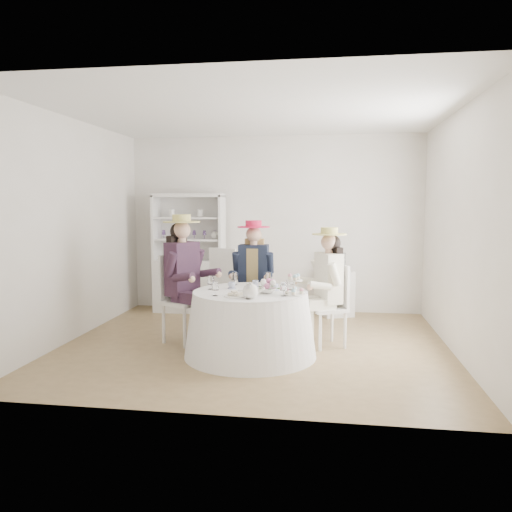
# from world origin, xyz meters

# --- Properties ---
(ground) EXTENTS (4.50, 4.50, 0.00)m
(ground) POSITION_xyz_m (0.00, 0.00, 0.00)
(ground) COLOR olive
(ground) RESTS_ON ground
(ceiling) EXTENTS (4.50, 4.50, 0.00)m
(ceiling) POSITION_xyz_m (0.00, 0.00, 2.70)
(ceiling) COLOR white
(ceiling) RESTS_ON wall_back
(wall_back) EXTENTS (4.50, 0.00, 4.50)m
(wall_back) POSITION_xyz_m (0.00, 2.00, 1.35)
(wall_back) COLOR silver
(wall_back) RESTS_ON ground
(wall_front) EXTENTS (4.50, 0.00, 4.50)m
(wall_front) POSITION_xyz_m (0.00, -2.00, 1.35)
(wall_front) COLOR silver
(wall_front) RESTS_ON ground
(wall_left) EXTENTS (0.00, 4.50, 4.50)m
(wall_left) POSITION_xyz_m (-2.25, 0.00, 1.35)
(wall_left) COLOR silver
(wall_left) RESTS_ON ground
(wall_right) EXTENTS (0.00, 4.50, 4.50)m
(wall_right) POSITION_xyz_m (2.25, 0.00, 1.35)
(wall_right) COLOR silver
(wall_right) RESTS_ON ground
(tea_table) EXTENTS (1.45, 1.45, 0.72)m
(tea_table) POSITION_xyz_m (0.01, -0.41, 0.36)
(tea_table) COLOR white
(tea_table) RESTS_ON ground
(hutch) EXTENTS (1.11, 0.49, 1.82)m
(hutch) POSITION_xyz_m (-1.27, 1.70, 0.65)
(hutch) COLOR silver
(hutch) RESTS_ON ground
(side_table) EXTENTS (0.56, 0.56, 0.67)m
(side_table) POSITION_xyz_m (0.97, 1.75, 0.34)
(side_table) COLOR silver
(side_table) RESTS_ON ground
(hatbox) EXTENTS (0.34, 0.34, 0.27)m
(hatbox) POSITION_xyz_m (0.97, 1.75, 0.81)
(hatbox) COLOR black
(hatbox) RESTS_ON side_table
(guest_left) EXTENTS (0.65, 0.59, 1.54)m
(guest_left) POSITION_xyz_m (-0.85, -0.02, 0.87)
(guest_left) COLOR silver
(guest_left) RESTS_ON ground
(guest_mid) EXTENTS (0.52, 0.55, 1.45)m
(guest_mid) POSITION_xyz_m (-0.10, 0.53, 0.82)
(guest_mid) COLOR silver
(guest_mid) RESTS_ON ground
(guest_right) EXTENTS (0.59, 0.54, 1.40)m
(guest_right) POSITION_xyz_m (0.83, 0.07, 0.79)
(guest_right) COLOR silver
(guest_right) RESTS_ON ground
(spare_chair) EXTENTS (0.51, 0.51, 1.04)m
(spare_chair) POSITION_xyz_m (-0.62, 1.30, 0.56)
(spare_chair) COLOR silver
(spare_chair) RESTS_ON ground
(teacup_a) EXTENTS (0.10, 0.10, 0.07)m
(teacup_a) POSITION_xyz_m (-0.22, -0.29, 0.75)
(teacup_a) COLOR white
(teacup_a) RESTS_ON tea_table
(teacup_b) EXTENTS (0.08, 0.08, 0.07)m
(teacup_b) POSITION_xyz_m (0.03, -0.15, 0.75)
(teacup_b) COLOR white
(teacup_b) RESTS_ON tea_table
(teacup_c) EXTENTS (0.10, 0.10, 0.07)m
(teacup_c) POSITION_xyz_m (0.27, -0.31, 0.75)
(teacup_c) COLOR white
(teacup_c) RESTS_ON tea_table
(flower_bowl) EXTENTS (0.25, 0.25, 0.05)m
(flower_bowl) POSITION_xyz_m (0.21, -0.51, 0.74)
(flower_bowl) COLOR white
(flower_bowl) RESTS_ON tea_table
(flower_arrangement) EXTENTS (0.18, 0.18, 0.07)m
(flower_arrangement) POSITION_xyz_m (0.21, -0.46, 0.80)
(flower_arrangement) COLOR #CE679B
(flower_arrangement) RESTS_ON tea_table
(table_teapot) EXTENTS (0.23, 0.16, 0.17)m
(table_teapot) POSITION_xyz_m (0.09, -0.82, 0.79)
(table_teapot) COLOR white
(table_teapot) RESTS_ON tea_table
(sandwich_plate) EXTENTS (0.24, 0.24, 0.05)m
(sandwich_plate) POSITION_xyz_m (-0.09, -0.74, 0.73)
(sandwich_plate) COLOR white
(sandwich_plate) RESTS_ON tea_table
(cupcake_stand) EXTENTS (0.23, 0.23, 0.21)m
(cupcake_stand) POSITION_xyz_m (0.50, -0.56, 0.80)
(cupcake_stand) COLOR white
(cupcake_stand) RESTS_ON tea_table
(stemware_set) EXTENTS (0.96, 0.96, 0.15)m
(stemware_set) POSITION_xyz_m (0.01, -0.41, 0.79)
(stemware_set) COLOR white
(stemware_set) RESTS_ON tea_table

